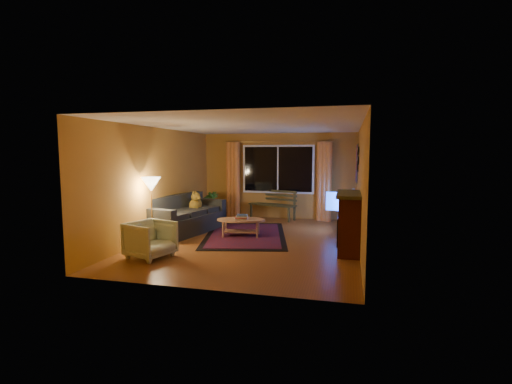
% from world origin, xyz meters
% --- Properties ---
extents(floor, '(4.50, 6.00, 0.02)m').
position_xyz_m(floor, '(0.00, 0.00, -0.01)').
color(floor, brown).
rests_on(floor, ground).
extents(ceiling, '(4.50, 6.00, 0.02)m').
position_xyz_m(ceiling, '(0.00, 0.00, 2.51)').
color(ceiling, white).
rests_on(ceiling, ground).
extents(wall_back, '(4.50, 0.02, 2.50)m').
position_xyz_m(wall_back, '(0.00, 3.01, 1.25)').
color(wall_back, '#BE8331').
rests_on(wall_back, ground).
extents(wall_left, '(0.02, 6.00, 2.50)m').
position_xyz_m(wall_left, '(-2.26, 0.00, 1.25)').
color(wall_left, '#BE8331').
rests_on(wall_left, ground).
extents(wall_right, '(0.02, 6.00, 2.50)m').
position_xyz_m(wall_right, '(2.26, 0.00, 1.25)').
color(wall_right, '#BE8331').
rests_on(wall_right, ground).
extents(window, '(2.00, 0.02, 1.30)m').
position_xyz_m(window, '(0.00, 2.94, 1.45)').
color(window, black).
rests_on(window, wall_back).
extents(curtain_rod, '(3.20, 0.03, 0.03)m').
position_xyz_m(curtain_rod, '(0.00, 2.90, 2.25)').
color(curtain_rod, '#BF8C3F').
rests_on(curtain_rod, wall_back).
extents(curtain_left, '(0.36, 0.36, 2.24)m').
position_xyz_m(curtain_left, '(-1.35, 2.88, 1.12)').
color(curtain_left, orange).
rests_on(curtain_left, ground).
extents(curtain_right, '(0.36, 0.36, 2.24)m').
position_xyz_m(curtain_right, '(1.35, 2.88, 1.12)').
color(curtain_right, orange).
rests_on(curtain_right, ground).
extents(bench, '(1.47, 0.87, 0.43)m').
position_xyz_m(bench, '(-0.12, 2.75, 0.21)').
color(bench, '#36371E').
rests_on(bench, ground).
extents(potted_plant, '(0.55, 0.55, 0.80)m').
position_xyz_m(potted_plant, '(-1.85, 2.31, 0.40)').
color(potted_plant, '#235B1E').
rests_on(potted_plant, ground).
extents(sofa, '(1.42, 2.35, 0.89)m').
position_xyz_m(sofa, '(-1.79, 0.45, 0.44)').
color(sofa, black).
rests_on(sofa, ground).
extents(dog, '(0.43, 0.50, 0.46)m').
position_xyz_m(dog, '(-1.74, 0.94, 0.67)').
color(dog, olive).
rests_on(dog, sofa).
extents(armchair, '(0.87, 0.90, 0.75)m').
position_xyz_m(armchair, '(-1.50, -1.72, 0.37)').
color(armchair, beige).
rests_on(armchair, ground).
extents(floor_lamp, '(0.24, 0.24, 1.41)m').
position_xyz_m(floor_lamp, '(-2.00, -0.77, 0.71)').
color(floor_lamp, '#BF8C3F').
rests_on(floor_lamp, ground).
extents(rug, '(2.42, 3.22, 0.02)m').
position_xyz_m(rug, '(-0.31, 0.50, 0.01)').
color(rug, '#5F0B11').
rests_on(rug, ground).
extents(coffee_table, '(1.30, 1.30, 0.41)m').
position_xyz_m(coffee_table, '(-0.37, 0.36, 0.20)').
color(coffee_table, tan).
rests_on(coffee_table, ground).
extents(tv_console, '(0.38, 1.09, 0.45)m').
position_xyz_m(tv_console, '(1.98, 1.48, 0.23)').
color(tv_console, black).
rests_on(tv_console, ground).
extents(television, '(0.26, 1.01, 0.58)m').
position_xyz_m(television, '(1.98, 1.48, 0.74)').
color(television, black).
rests_on(television, tv_console).
extents(fireplace, '(0.40, 1.20, 1.10)m').
position_xyz_m(fireplace, '(2.05, -0.40, 0.55)').
color(fireplace, maroon).
rests_on(fireplace, ground).
extents(mirror_cluster, '(0.06, 0.60, 0.56)m').
position_xyz_m(mirror_cluster, '(2.21, 1.30, 1.80)').
color(mirror_cluster, black).
rests_on(mirror_cluster, wall_right).
extents(painting, '(0.04, 0.76, 0.96)m').
position_xyz_m(painting, '(2.22, 2.45, 1.65)').
color(painting, '#EB4B29').
rests_on(painting, wall_right).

